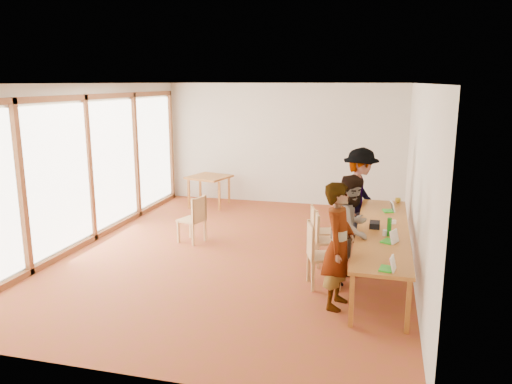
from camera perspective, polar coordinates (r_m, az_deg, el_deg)
ground at (r=9.11m, az=-1.98°, el=-6.93°), size 8.00×8.00×0.00m
wall_back at (r=12.57m, az=3.16°, el=5.49°), size 6.00×0.10×3.00m
wall_front at (r=5.12m, az=-14.94°, el=-5.29°), size 6.00×0.10×3.00m
wall_right at (r=8.39m, az=18.00°, el=1.38°), size 0.10×8.00×3.00m
window_wall at (r=9.97m, az=-18.61°, el=3.02°), size 0.10×8.00×3.00m
ceiling at (r=8.59m, az=-2.14°, el=12.43°), size 6.00×8.00×0.04m
communal_table at (r=8.18m, az=14.27°, el=-4.42°), size 0.80×4.00×0.75m
side_table at (r=12.39m, az=-5.38°, el=1.47°), size 0.90×0.90×0.75m
chair_near at (r=7.53m, az=7.01°, el=-6.39°), size 0.58×0.58×0.52m
chair_mid at (r=8.43m, az=7.63°, el=-4.74°), size 0.49×0.49×0.47m
chair_far at (r=8.94m, az=7.09°, el=-3.82°), size 0.50×0.50×0.46m
chair_empty at (r=10.11m, az=10.41°, el=-2.01°), size 0.48×0.48×0.46m
chair_spare at (r=9.56m, az=-6.95°, el=-2.56°), size 0.54×0.54×0.49m
person_near at (r=6.84m, az=9.42°, el=-6.07°), size 0.51×0.69×1.74m
person_mid at (r=7.78m, az=10.88°, el=-4.13°), size 0.90×0.99×1.67m
person_far at (r=9.68m, az=11.77°, el=-0.39°), size 0.93×1.30×1.82m
laptop_near at (r=6.44m, az=15.01°, el=-8.20°), size 0.22×0.24×0.18m
laptop_mid at (r=7.50m, az=15.20°, el=-5.20°), size 0.28×0.29×0.19m
laptop_far at (r=9.26m, az=15.08°, el=-1.86°), size 0.23×0.26×0.19m
yellow_mug at (r=9.99m, az=15.91°, el=-0.92°), size 0.11×0.11×0.09m
green_bottle at (r=7.78m, az=14.98°, el=-3.89°), size 0.07×0.07×0.28m
clear_glass at (r=7.81m, az=14.52°, el=-4.54°), size 0.07×0.07×0.09m
condiment_cup at (r=8.49m, az=15.48°, el=-3.32°), size 0.08×0.08×0.06m
pink_phone at (r=6.79m, az=15.19°, el=-7.50°), size 0.05×0.10×0.01m
black_pouch at (r=8.20m, az=13.41°, el=-3.66°), size 0.16×0.26×0.09m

